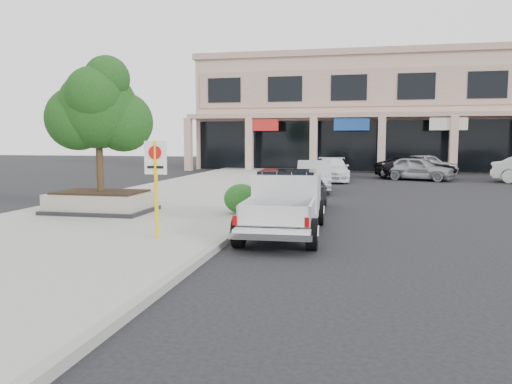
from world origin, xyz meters
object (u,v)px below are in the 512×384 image
at_px(curb_car_b, 314,176).
at_px(lot_car_d, 416,168).
at_px(curb_car_d, 329,167).
at_px(planter, 101,202).
at_px(lot_car_e, 427,164).
at_px(curb_car_a, 303,191).
at_px(pickup_truck, 284,204).
at_px(curb_car_c, 332,169).
at_px(lot_car_a, 418,168).
at_px(planter_tree, 104,110).
at_px(no_parking_sign, 156,175).

bearing_deg(curb_car_b, lot_car_d, 53.55).
bearing_deg(curb_car_d, planter, -108.86).
bearing_deg(curb_car_b, lot_car_e, 58.17).
bearing_deg(curb_car_a, pickup_truck, -88.97).
bearing_deg(curb_car_b, pickup_truck, -93.82).
height_order(curb_car_d, lot_car_d, lot_car_d).
height_order(curb_car_c, curb_car_d, curb_car_c).
bearing_deg(curb_car_a, curb_car_d, 90.62).
height_order(pickup_truck, lot_car_a, pickup_truck).
distance_m(planter, pickup_truck, 6.50).
xyz_separation_m(planter_tree, no_parking_sign, (3.33, -3.76, -1.78)).
relative_size(curb_car_b, curb_car_c, 0.93).
xyz_separation_m(planter, pickup_truck, (6.23, -1.82, 0.34)).
relative_size(pickup_truck, curb_car_a, 1.34).
height_order(no_parking_sign, pickup_truck, no_parking_sign).
bearing_deg(lot_car_d, curb_car_c, 104.02).
bearing_deg(planter_tree, curb_car_d, 71.93).
distance_m(no_parking_sign, curb_car_b, 13.24).
bearing_deg(lot_car_a, curb_car_c, 129.62).
xyz_separation_m(curb_car_c, lot_car_a, (5.08, 1.62, 0.03)).
relative_size(planter, curb_car_a, 0.82).
distance_m(curb_car_a, lot_car_d, 16.72).
xyz_separation_m(lot_car_d, lot_car_e, (1.16, 4.27, 0.04)).
distance_m(curb_car_b, lot_car_a, 9.59).
bearing_deg(curb_car_c, curb_car_a, -95.31).
distance_m(planter_tree, pickup_truck, 6.91).
bearing_deg(lot_car_d, curb_car_b, 131.66).
relative_size(curb_car_d, lot_car_a, 1.13).
bearing_deg(curb_car_b, planter, -127.67).
height_order(lot_car_a, lot_car_e, lot_car_e).
height_order(curb_car_b, curb_car_c, curb_car_b).
distance_m(curb_car_a, lot_car_a, 15.31).
bearing_deg(lot_car_e, lot_car_d, 146.34).
bearing_deg(planter_tree, lot_car_d, 58.25).
height_order(planter_tree, curb_car_c, planter_tree).
bearing_deg(no_parking_sign, lot_car_d, 69.97).
relative_size(curb_car_c, lot_car_e, 1.10).
bearing_deg(pickup_truck, curb_car_a, 88.62).
relative_size(planter_tree, curb_car_a, 1.03).
bearing_deg(curb_car_a, planter_tree, -155.81).
distance_m(curb_car_a, curb_car_c, 12.73).
bearing_deg(curb_car_a, planter, -155.08).
xyz_separation_m(curb_car_a, lot_car_d, (5.40, 15.82, 0.04)).
relative_size(planter_tree, curb_car_c, 0.83).
bearing_deg(curb_car_c, curb_car_b, -98.66).
bearing_deg(lot_car_d, lot_car_a, 161.24).
xyz_separation_m(curb_car_a, curb_car_b, (-0.22, 6.54, 0.07)).
bearing_deg(planter_tree, curb_car_c, 67.69).
relative_size(planter, lot_car_e, 0.73).
bearing_deg(planter_tree, pickup_truck, -17.90).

